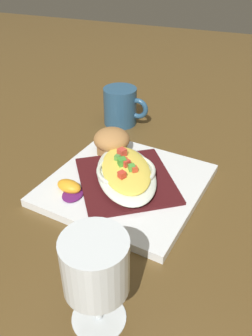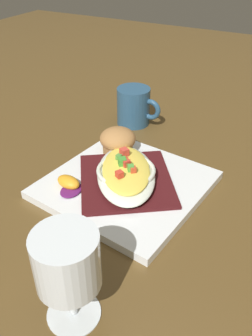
{
  "view_description": "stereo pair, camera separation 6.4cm",
  "coord_description": "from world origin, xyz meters",
  "px_view_note": "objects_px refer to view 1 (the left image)",
  "views": [
    {
      "loc": [
        -0.49,
        -0.19,
        0.41
      ],
      "look_at": [
        0.0,
        0.0,
        0.05
      ],
      "focal_mm": 37.63,
      "sensor_mm": 36.0,
      "label": 1
    },
    {
      "loc": [
        -0.47,
        -0.25,
        0.41
      ],
      "look_at": [
        0.0,
        0.0,
        0.05
      ],
      "focal_mm": 37.63,
      "sensor_mm": 36.0,
      "label": 2
    }
  ],
  "objects_px": {
    "muffin": "(112,142)",
    "stemmed_glass": "(96,270)",
    "orange_garnish": "(70,188)",
    "coffee_mug": "(121,108)",
    "square_plate": "(126,185)",
    "gratin_dish": "(126,172)"
  },
  "relations": [
    {
      "from": "square_plate",
      "to": "muffin",
      "type": "xyz_separation_m",
      "value": [
        0.08,
        0.06,
        0.03
      ]
    },
    {
      "from": "muffin",
      "to": "orange_garnish",
      "type": "relative_size",
      "value": 1.3
    },
    {
      "from": "orange_garnish",
      "to": "gratin_dish",
      "type": "bearing_deg",
      "value": -50.44
    },
    {
      "from": "coffee_mug",
      "to": "stemmed_glass",
      "type": "height_order",
      "value": "stemmed_glass"
    },
    {
      "from": "muffin",
      "to": "coffee_mug",
      "type": "distance_m",
      "value": 0.17
    },
    {
      "from": "square_plate",
      "to": "orange_garnish",
      "type": "height_order",
      "value": "orange_garnish"
    },
    {
      "from": "muffin",
      "to": "stemmed_glass",
      "type": "relative_size",
      "value": 0.55
    },
    {
      "from": "muffin",
      "to": "coffee_mug",
      "type": "relative_size",
      "value": 0.66
    },
    {
      "from": "muffin",
      "to": "square_plate",
      "type": "bearing_deg",
      "value": -142.5
    },
    {
      "from": "gratin_dish",
      "to": "orange_garnish",
      "type": "height_order",
      "value": "gratin_dish"
    },
    {
      "from": "gratin_dish",
      "to": "muffin",
      "type": "xyz_separation_m",
      "value": [
        0.08,
        0.06,
        0.01
      ]
    },
    {
      "from": "square_plate",
      "to": "stemmed_glass",
      "type": "relative_size",
      "value": 1.99
    },
    {
      "from": "muffin",
      "to": "stemmed_glass",
      "type": "height_order",
      "value": "stemmed_glass"
    },
    {
      "from": "muffin",
      "to": "coffee_mug",
      "type": "bearing_deg",
      "value": 15.55
    },
    {
      "from": "orange_garnish",
      "to": "stemmed_glass",
      "type": "bearing_deg",
      "value": -143.23
    },
    {
      "from": "orange_garnish",
      "to": "coffee_mug",
      "type": "relative_size",
      "value": 0.51
    },
    {
      "from": "orange_garnish",
      "to": "coffee_mug",
      "type": "xyz_separation_m",
      "value": [
        0.31,
        0.03,
        0.02
      ]
    },
    {
      "from": "square_plate",
      "to": "coffee_mug",
      "type": "height_order",
      "value": "coffee_mug"
    },
    {
      "from": "coffee_mug",
      "to": "square_plate",
      "type": "bearing_deg",
      "value": -156.0
    },
    {
      "from": "square_plate",
      "to": "orange_garnish",
      "type": "relative_size",
      "value": 4.72
    },
    {
      "from": "muffin",
      "to": "gratin_dish",
      "type": "bearing_deg",
      "value": -142.51
    },
    {
      "from": "coffee_mug",
      "to": "gratin_dish",
      "type": "bearing_deg",
      "value": -156.01
    }
  ]
}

